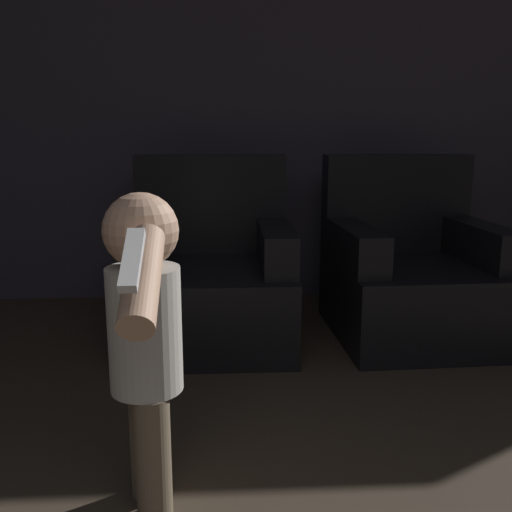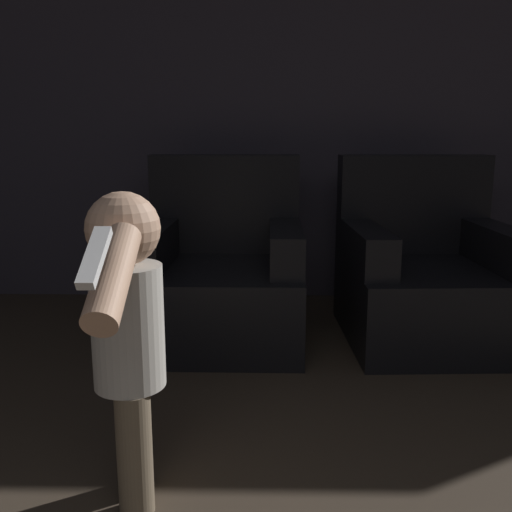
# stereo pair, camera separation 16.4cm
# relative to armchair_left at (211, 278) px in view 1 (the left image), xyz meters

# --- Properties ---
(wall_back) EXTENTS (8.40, 0.05, 2.60)m
(wall_back) POSITION_rel_armchair_left_xyz_m (0.34, 0.79, 0.99)
(wall_back) COLOR #3D3842
(wall_back) RESTS_ON ground_plane
(armchair_left) EXTENTS (0.84, 0.89, 0.94)m
(armchair_left) POSITION_rel_armchair_left_xyz_m (0.00, 0.00, 0.00)
(armchair_left) COLOR black
(armchair_left) RESTS_ON ground_plane
(armchair_right) EXTENTS (0.86, 0.92, 0.94)m
(armchair_right) POSITION_rel_armchair_left_xyz_m (1.07, -0.00, 0.00)
(armchair_right) COLOR black
(armchair_right) RESTS_ON ground_plane
(person_toddler) EXTENTS (0.20, 0.61, 0.91)m
(person_toddler) POSITION_rel_armchair_left_xyz_m (-0.15, -1.43, 0.22)
(person_toddler) COLOR brown
(person_toddler) RESTS_ON ground_plane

